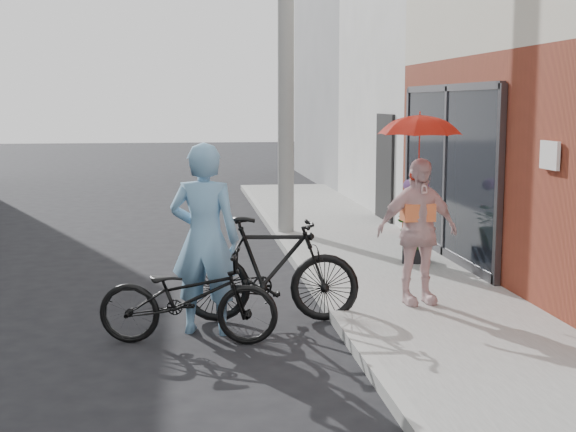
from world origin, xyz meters
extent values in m
plane|color=black|center=(0.00, 0.00, 0.00)|extent=(80.00, 80.00, 0.00)
cube|color=gray|center=(2.10, 2.00, 0.06)|extent=(2.20, 24.00, 0.12)
cube|color=#9E9E99|center=(0.94, 2.00, 0.06)|extent=(0.12, 24.00, 0.12)
cube|color=black|center=(3.16, 3.50, 1.36)|extent=(0.06, 3.80, 2.40)
cube|color=white|center=(3.16, 0.20, 1.82)|extent=(0.04, 0.40, 0.30)
cube|color=white|center=(7.20, 9.00, 3.50)|extent=(8.00, 6.00, 7.00)
cube|color=gray|center=(7.20, 16.00, 3.50)|extent=(8.00, 8.00, 7.00)
cylinder|color=#9E9E99|center=(1.10, 6.00, 3.50)|extent=(0.28, 0.28, 7.00)
imported|color=#70A2C8|center=(-0.47, 0.30, 0.99)|extent=(0.82, 0.64, 1.98)
imported|color=black|center=(-0.65, -0.04, 0.47)|extent=(1.86, 0.92, 0.93)
imported|color=black|center=(0.24, 0.65, 0.58)|extent=(1.97, 0.76, 1.16)
imported|color=beige|center=(1.91, 0.78, 0.94)|extent=(1.01, 0.55, 1.64)
imported|color=red|center=(1.91, 0.78, 2.14)|extent=(0.87, 0.87, 0.76)
cube|color=black|center=(2.58, 3.07, 0.22)|extent=(0.45, 0.45, 0.19)
imported|color=#2D5823|center=(2.58, 3.07, 0.63)|extent=(0.58, 0.50, 0.64)
camera|label=1|loc=(-0.68, -7.81, 2.38)|focal=50.00mm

